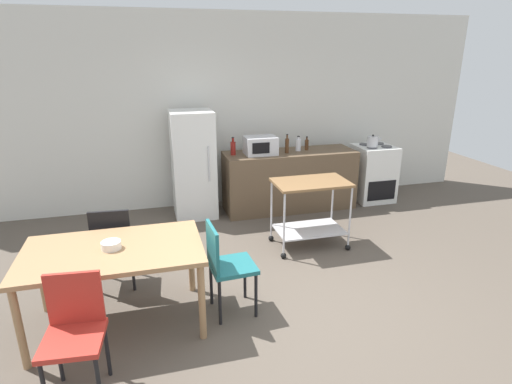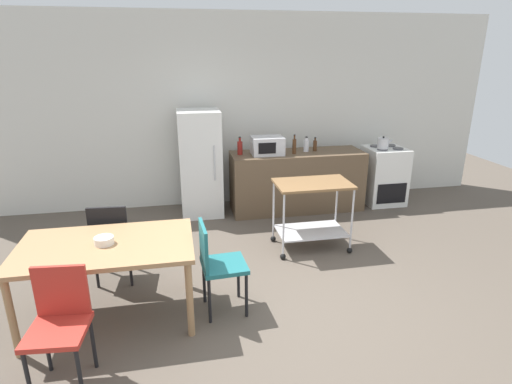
{
  "view_description": "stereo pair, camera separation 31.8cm",
  "coord_description": "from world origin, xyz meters",
  "views": [
    {
      "loc": [
        -1.2,
        -3.17,
        2.34
      ],
      "look_at": [
        -0.01,
        1.2,
        0.8
      ],
      "focal_mm": 29.18,
      "sensor_mm": 36.0,
      "label": 1
    },
    {
      "loc": [
        -0.89,
        -3.25,
        2.34
      ],
      "look_at": [
        -0.01,
        1.2,
        0.8
      ],
      "focal_mm": 29.18,
      "sensor_mm": 36.0,
      "label": 2
    }
  ],
  "objects": [
    {
      "name": "ground_plane",
      "position": [
        0.0,
        0.0,
        0.0
      ],
      "size": [
        12.0,
        12.0,
        0.0
      ],
      "primitive_type": "plane",
      "color": "brown"
    },
    {
      "name": "back_wall",
      "position": [
        0.0,
        3.2,
        1.45
      ],
      "size": [
        8.4,
        0.12,
        2.9
      ],
      "primitive_type": "cube",
      "color": "silver",
      "rests_on": "ground_plane"
    },
    {
      "name": "kitchen_counter",
      "position": [
        0.9,
        2.6,
        0.45
      ],
      "size": [
        2.0,
        0.64,
        0.9
      ],
      "primitive_type": "cube",
      "color": "brown",
      "rests_on": "ground_plane"
    },
    {
      "name": "dining_table",
      "position": [
        -1.54,
        0.22,
        0.67
      ],
      "size": [
        1.5,
        0.9,
        0.75
      ],
      "color": "#A37A51",
      "rests_on": "ground_plane"
    },
    {
      "name": "chair_black",
      "position": [
        -1.59,
        0.88,
        0.52
      ],
      "size": [
        0.43,
        0.43,
        0.89
      ],
      "rotation": [
        0.0,
        0.0,
        3.06
      ],
      "color": "black",
      "rests_on": "ground_plane"
    },
    {
      "name": "chair_teal",
      "position": [
        -0.58,
        0.15,
        0.52
      ],
      "size": [
        0.43,
        0.43,
        0.89
      ],
      "rotation": [
        0.0,
        0.0,
        1.64
      ],
      "color": "#1E666B",
      "rests_on": "ground_plane"
    },
    {
      "name": "chair_red",
      "position": [
        -1.78,
        -0.51,
        0.52
      ],
      "size": [
        0.44,
        0.44,
        0.89
      ],
      "rotation": [
        0.0,
        0.0,
        -0.09
      ],
      "color": "#B72D23",
      "rests_on": "ground_plane"
    },
    {
      "name": "stove_oven",
      "position": [
        2.35,
        2.62,
        0.45
      ],
      "size": [
        0.6,
        0.61,
        0.92
      ],
      "color": "white",
      "rests_on": "ground_plane"
    },
    {
      "name": "refrigerator",
      "position": [
        -0.55,
        2.7,
        0.78
      ],
      "size": [
        0.6,
        0.63,
        1.55
      ],
      "color": "white",
      "rests_on": "ground_plane"
    },
    {
      "name": "kitchen_cart",
      "position": [
        0.7,
        1.27,
        0.57
      ],
      "size": [
        0.91,
        0.57,
        0.85
      ],
      "color": "brown",
      "rests_on": "ground_plane"
    },
    {
      "name": "bottle_vinegar",
      "position": [
        0.03,
        2.63,
        1.01
      ],
      "size": [
        0.08,
        0.08,
        0.26
      ],
      "color": "maroon",
      "rests_on": "kitchen_counter"
    },
    {
      "name": "microwave",
      "position": [
        0.43,
        2.57,
        1.03
      ],
      "size": [
        0.46,
        0.35,
        0.26
      ],
      "color": "silver",
      "rests_on": "kitchen_counter"
    },
    {
      "name": "bottle_hot_sauce",
      "position": [
        0.83,
        2.54,
        1.02
      ],
      "size": [
        0.06,
        0.06,
        0.28
      ],
      "color": "#4C2D19",
      "rests_on": "kitchen_counter"
    },
    {
      "name": "bottle_wine",
      "position": [
        1.04,
        2.63,
        0.99
      ],
      "size": [
        0.08,
        0.08,
        0.22
      ],
      "color": "silver",
      "rests_on": "kitchen_counter"
    },
    {
      "name": "bottle_sparkling_water",
      "position": [
        1.18,
        2.65,
        0.98
      ],
      "size": [
        0.06,
        0.06,
        0.21
      ],
      "color": "#4C2D19",
      "rests_on": "kitchen_counter"
    },
    {
      "name": "fruit_bowl",
      "position": [
        -1.55,
        0.22,
        0.78
      ],
      "size": [
        0.17,
        0.17,
        0.07
      ],
      "primitive_type": "cylinder",
      "color": "white",
      "rests_on": "dining_table"
    },
    {
      "name": "kettle",
      "position": [
        2.23,
        2.52,
        1.0
      ],
      "size": [
        0.24,
        0.17,
        0.19
      ],
      "color": "silver",
      "rests_on": "stove_oven"
    }
  ]
}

